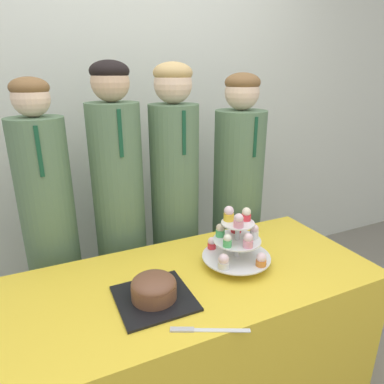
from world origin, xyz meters
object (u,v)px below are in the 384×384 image
student_3 (237,207)px  student_1 (121,222)px  student_2 (175,212)px  student_0 (52,242)px  round_cake (154,289)px  cake_knife (196,330)px  cupcake_stand (237,240)px

student_3 → student_1: bearing=-180.0°
student_2 → student_0: bearing=-180.0°
round_cake → student_3: bearing=40.2°
round_cake → student_3: 1.01m
round_cake → student_2: size_ratio=0.17×
cake_knife → cupcake_stand: 0.47m
cake_knife → student_2: 0.91m
student_1 → cupcake_stand: bearing=-56.5°
student_1 → student_3: (0.73, 0.00, -0.04)m
cake_knife → student_0: student_0 is taller
cupcake_stand → student_0: 0.93m
round_cake → student_0: size_ratio=0.18×
round_cake → student_3: size_ratio=0.18×
cupcake_stand → student_2: 0.57m
cupcake_stand → student_1: bearing=123.5°
cupcake_stand → round_cake: bearing=-168.5°
student_2 → round_cake: bearing=-118.4°
round_cake → student_1: size_ratio=0.17×
round_cake → cupcake_stand: 0.43m
cake_knife → student_0: (-0.39, 0.87, 0.00)m
round_cake → cupcake_stand: (0.41, 0.08, 0.07)m
student_1 → student_2: size_ratio=1.00×
student_1 → student_2: bearing=0.0°
cake_knife → student_0: size_ratio=0.16×
student_3 → round_cake: bearing=-139.8°
cupcake_stand → student_2: bearing=95.9°
student_2 → student_1: bearing=-180.0°
student_1 → student_2: 0.32m
cupcake_stand → student_2: size_ratio=0.19×
cake_knife → student_3: bearing=76.8°
cake_knife → student_3: student_3 is taller
round_cake → student_0: (-0.32, 0.65, -0.04)m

